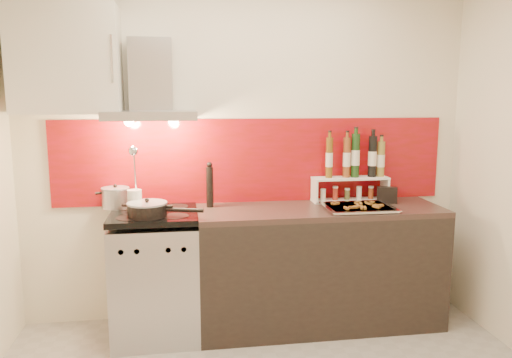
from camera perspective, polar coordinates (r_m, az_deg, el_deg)
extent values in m
cube|color=silver|center=(3.82, -1.01, 3.31)|extent=(3.40, 0.02, 2.60)
cube|color=maroon|center=(3.83, -0.24, 2.12)|extent=(3.00, 0.02, 0.64)
cube|color=#B7B7BA|center=(3.70, -11.34, -11.10)|extent=(0.60, 0.60, 0.84)
cube|color=black|center=(3.47, -11.51, -14.15)|extent=(0.50, 0.02, 0.40)
cube|color=#B7B7BA|center=(3.33, -11.73, -7.99)|extent=(0.56, 0.02, 0.12)
cube|color=#FF190C|center=(3.33, -11.74, -8.03)|extent=(0.10, 0.01, 0.04)
cube|color=black|center=(3.57, -11.58, -4.01)|extent=(0.60, 0.60, 0.04)
cube|color=black|center=(3.83, 7.19, -10.13)|extent=(1.80, 0.60, 0.86)
cube|color=#2D1F1B|center=(3.70, 7.33, -3.56)|extent=(1.80, 0.60, 0.04)
cube|color=#B7B7BA|center=(3.52, -11.92, 7.16)|extent=(0.62, 0.50, 0.06)
cube|color=#B7B7BA|center=(3.68, -11.94, 11.61)|extent=(0.30, 0.18, 0.50)
sphere|color=#FFD18C|center=(3.54, -14.33, 6.43)|extent=(0.07, 0.07, 0.07)
sphere|color=#FFD18C|center=(3.52, -9.44, 6.58)|extent=(0.07, 0.07, 0.07)
cube|color=beige|center=(3.68, -20.85, 12.62)|extent=(0.70, 0.35, 0.72)
cylinder|color=#B7B7BA|center=(3.75, -15.74, -2.14)|extent=(0.20, 0.20, 0.14)
cylinder|color=#99999E|center=(3.73, -15.79, -1.03)|extent=(0.20, 0.20, 0.01)
sphere|color=black|center=(3.73, -15.80, -0.77)|extent=(0.03, 0.03, 0.03)
cylinder|color=black|center=(3.44, -12.31, -3.50)|extent=(0.26, 0.26, 0.08)
cylinder|color=#99999E|center=(3.43, -12.34, -2.72)|extent=(0.27, 0.27, 0.01)
sphere|color=black|center=(3.42, -12.35, -2.39)|extent=(0.03, 0.03, 0.03)
cylinder|color=black|center=(3.36, -8.14, -3.53)|extent=(0.25, 0.10, 0.03)
cylinder|color=silver|center=(3.57, -13.69, -2.53)|extent=(0.10, 0.10, 0.17)
cylinder|color=silver|center=(3.53, -13.67, 0.92)|extent=(0.01, 0.08, 0.31)
sphere|color=silver|center=(3.45, -13.86, 3.14)|extent=(0.07, 0.07, 0.07)
cylinder|color=black|center=(3.67, -5.31, -0.93)|extent=(0.05, 0.05, 0.30)
sphere|color=black|center=(3.65, -5.35, 1.64)|extent=(0.04, 0.04, 0.04)
cube|color=white|center=(3.95, 10.65, -2.41)|extent=(0.59, 0.16, 0.01)
cube|color=white|center=(3.85, 6.68, -1.34)|extent=(0.01, 0.16, 0.17)
cube|color=white|center=(4.04, 14.51, -1.08)|extent=(0.02, 0.16, 0.17)
cube|color=white|center=(3.92, 10.73, 0.10)|extent=(0.59, 0.16, 0.02)
cylinder|color=brown|center=(3.84, 8.37, 2.42)|extent=(0.05, 0.05, 0.31)
cylinder|color=brown|center=(3.89, 10.32, 2.44)|extent=(0.06, 0.06, 0.31)
cylinder|color=#173513|center=(3.91, 11.28, 2.65)|extent=(0.07, 0.07, 0.34)
cylinder|color=black|center=(3.96, 13.16, 2.53)|extent=(0.06, 0.06, 0.32)
cylinder|color=olive|center=(3.99, 14.07, 2.23)|extent=(0.06, 0.06, 0.27)
cylinder|color=beige|center=(3.88, 7.68, -1.87)|extent=(0.04, 0.04, 0.08)
cylinder|color=#A22B1B|center=(3.90, 9.04, -1.69)|extent=(0.04, 0.04, 0.09)
cylinder|color=#4F4D27|center=(3.94, 10.37, -1.77)|extent=(0.04, 0.04, 0.08)
cylinder|color=silver|center=(3.97, 11.70, -1.64)|extent=(0.04, 0.04, 0.09)
cylinder|color=#A23E1B|center=(4.00, 12.99, -1.61)|extent=(0.04, 0.04, 0.09)
cube|color=black|center=(3.94, 14.74, -1.80)|extent=(0.16, 0.11, 0.13)
cube|color=silver|center=(3.69, 11.60, -3.24)|extent=(0.48, 0.37, 0.01)
cube|color=silver|center=(3.69, 11.61, -3.09)|extent=(0.50, 0.39, 0.01)
cube|color=red|center=(3.69, 11.61, -3.09)|extent=(0.44, 0.33, 0.01)
cube|color=brown|center=(3.68, 11.53, -2.97)|extent=(0.04, 0.07, 0.02)
cube|color=brown|center=(3.57, 10.29, -3.32)|extent=(0.02, 0.06, 0.02)
cube|color=brown|center=(3.71, 9.04, -2.77)|extent=(0.06, 0.02, 0.02)
cube|color=brown|center=(3.73, 11.90, -2.82)|extent=(0.03, 0.07, 0.02)
cube|color=brown|center=(3.66, 13.57, -3.11)|extent=(0.05, 0.06, 0.02)
cube|color=brown|center=(3.79, 13.00, -2.65)|extent=(0.07, 0.04, 0.02)
cube|color=brown|center=(3.78, 12.64, -2.67)|extent=(0.03, 0.07, 0.02)
cube|color=brown|center=(3.61, 12.07, -3.21)|extent=(0.05, 0.06, 0.02)
cube|color=brown|center=(3.72, 9.00, -2.74)|extent=(0.04, 0.07, 0.02)
cube|color=brown|center=(3.63, 11.48, -3.13)|extent=(0.06, 0.02, 0.02)
cube|color=brown|center=(3.60, 11.01, -3.21)|extent=(0.06, 0.02, 0.02)
cube|color=brown|center=(3.71, 13.90, -2.94)|extent=(0.07, 0.03, 0.02)
cube|color=brown|center=(3.69, 13.67, -2.99)|extent=(0.07, 0.04, 0.02)
cube|color=brown|center=(3.61, 12.33, -3.23)|extent=(0.03, 0.07, 0.02)
cube|color=brown|center=(3.76, 12.76, -2.74)|extent=(0.04, 0.07, 0.02)
cube|color=brown|center=(3.78, 11.51, -2.63)|extent=(0.06, 0.06, 0.02)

